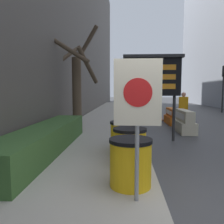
{
  "coord_description": "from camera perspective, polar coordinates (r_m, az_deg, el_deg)",
  "views": [
    {
      "loc": [
        -0.58,
        -2.9,
        1.72
      ],
      "look_at": [
        -1.13,
        6.01,
        0.87
      ],
      "focal_mm": 35.0,
      "sensor_mm": 36.0,
      "label": 1
    }
  ],
  "objects": [
    {
      "name": "hedge_strip",
      "position": [
        5.94,
        -16.92,
        -6.74
      ],
      "size": [
        0.9,
        5.14,
        0.66
      ],
      "color": "#335628",
      "rests_on": "sidewalk_left"
    },
    {
      "name": "jersey_barrier_cream",
      "position": [
        9.73,
        18.28,
        -2.56
      ],
      "size": [
        0.61,
        1.8,
        0.93
      ],
      "color": "beige",
      "rests_on": "ground_plane"
    },
    {
      "name": "sidewalk_left",
      "position": [
        3.49,
        -15.43,
        -22.78
      ],
      "size": [
        3.24,
        56.0,
        0.16
      ],
      "color": "#A39E93",
      "rests_on": "ground_plane"
    },
    {
      "name": "barrel_drum_foreground",
      "position": [
        3.69,
        4.86,
        -12.92
      ],
      "size": [
        0.71,
        0.71,
        0.79
      ],
      "color": "yellow",
      "rests_on": "sidewalk_left"
    },
    {
      "name": "warning_sign",
      "position": [
        3.01,
        6.7,
        2.37
      ],
      "size": [
        0.65,
        0.08,
        2.0
      ],
      "color": "gray",
      "rests_on": "sidewalk_left"
    },
    {
      "name": "traffic_light_near_curb",
      "position": [
        16.07,
        8.98,
        8.65
      ],
      "size": [
        0.28,
        0.44,
        3.62
      ],
      "color": "#2D2D30",
      "rests_on": "ground_plane"
    },
    {
      "name": "traffic_light_far_side",
      "position": [
        19.6,
        27.23,
        7.72
      ],
      "size": [
        0.28,
        0.44,
        3.71
      ],
      "color": "#2D2D30",
      "rests_on": "ground_plane"
    },
    {
      "name": "barrel_drum_middle",
      "position": [
        4.67,
        4.63,
        -9.0
      ],
      "size": [
        0.71,
        0.71,
        0.79
      ],
      "color": "yellow",
      "rests_on": "sidewalk_left"
    },
    {
      "name": "ground_plane",
      "position": [
        3.42,
        14.16,
        -24.84
      ],
      "size": [
        120.0,
        120.0,
        0.0
      ],
      "primitive_type": "plane",
      "color": "#3F3F42"
    },
    {
      "name": "bare_tree",
      "position": [
        9.17,
        -9.71,
        8.56
      ],
      "size": [
        2.06,
        2.41,
        4.31
      ],
      "color": "#4C3D2D",
      "rests_on": "sidewalk_left"
    },
    {
      "name": "traffic_cone_near",
      "position": [
        12.95,
        12.42,
        -0.79
      ],
      "size": [
        0.39,
        0.39,
        0.69
      ],
      "color": "black",
      "rests_on": "ground_plane"
    },
    {
      "name": "barrel_drum_back",
      "position": [
        5.65,
        3.1,
        -6.44
      ],
      "size": [
        0.71,
        0.71,
        0.79
      ],
      "color": "yellow",
      "rests_on": "sidewalk_left"
    },
    {
      "name": "message_board",
      "position": [
        7.64,
        10.53,
        8.97
      ],
      "size": [
        2.0,
        0.36,
        2.93
      ],
      "color": "#28282B",
      "rests_on": "ground_plane"
    },
    {
      "name": "traffic_cone_mid",
      "position": [
        14.54,
        11.18,
        -0.2
      ],
      "size": [
        0.36,
        0.36,
        0.64
      ],
      "color": "black",
      "rests_on": "ground_plane"
    },
    {
      "name": "pedestrian_worker",
      "position": [
        11.37,
        18.13,
        1.48
      ],
      "size": [
        0.48,
        0.35,
        1.67
      ],
      "rotation": [
        0.0,
        0.0,
        2.93
      ],
      "color": "#23283D",
      "rests_on": "ground_plane"
    },
    {
      "name": "jersey_barrier_orange_near",
      "position": [
        11.95,
        15.46,
        -1.27
      ],
      "size": [
        0.6,
        1.73,
        0.82
      ],
      "color": "orange",
      "rests_on": "ground_plane"
    }
  ]
}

